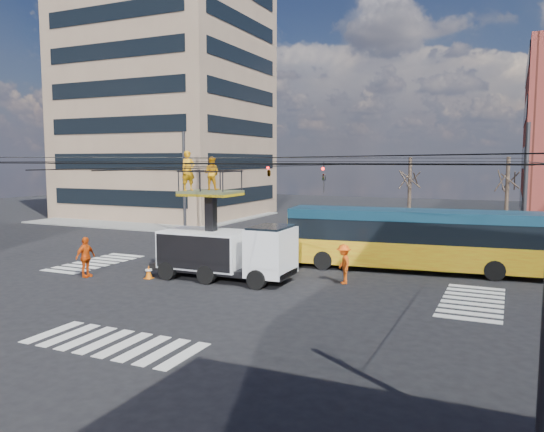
{
  "coord_description": "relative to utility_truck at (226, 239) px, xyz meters",
  "views": [
    {
      "loc": [
        11.29,
        -22.73,
        5.77
      ],
      "look_at": [
        0.23,
        1.62,
        2.96
      ],
      "focal_mm": 35.0,
      "sensor_mm": 36.0,
      "label": 1
    }
  ],
  "objects": [
    {
      "name": "ground",
      "position": [
        1.21,
        0.65,
        -2.02
      ],
      "size": [
        120.0,
        120.0,
        0.0
      ],
      "primitive_type": "plane",
      "color": "black",
      "rests_on": "ground"
    },
    {
      "name": "tree_a",
      "position": [
        6.21,
        14.15,
        2.61
      ],
      "size": [
        2.0,
        2.0,
        6.0
      ],
      "color": "#382B21",
      "rests_on": "ground"
    },
    {
      "name": "worker_ground",
      "position": [
        -6.64,
        -2.35,
        -1.01
      ],
      "size": [
        0.54,
        1.2,
        2.01
      ],
      "primitive_type": "imported",
      "rotation": [
        0.0,
        0.0,
        1.53
      ],
      "color": "#E1500E",
      "rests_on": "ground"
    },
    {
      "name": "overhead_network",
      "position": [
        1.13,
        1.05,
        2.27
      ],
      "size": [
        24.24,
        24.24,
        8.0
      ],
      "color": "#2D2D30",
      "rests_on": "ground"
    },
    {
      "name": "building_tower",
      "position": [
        -20.77,
        24.63,
        12.99
      ],
      "size": [
        18.06,
        16.06,
        30.0
      ],
      "color": "#876D56",
      "rests_on": "ground"
    },
    {
      "name": "sidewalk_nw",
      "position": [
        -19.79,
        21.65,
        -1.96
      ],
      "size": [
        18.0,
        18.0,
        0.12
      ],
      "primitive_type": "cube",
      "color": "slate",
      "rests_on": "ground"
    },
    {
      "name": "traffic_cone",
      "position": [
        -3.58,
        -1.34,
        -1.69
      ],
      "size": [
        0.36,
        0.36,
        0.66
      ],
      "primitive_type": "cone",
      "color": "#DB6009",
      "rests_on": "ground"
    },
    {
      "name": "utility_truck",
      "position": [
        0.0,
        0.0,
        0.0
      ],
      "size": [
        7.03,
        2.72,
        6.24
      ],
      "rotation": [
        0.0,
        0.0,
        0.01
      ],
      "color": "black",
      "rests_on": "ground"
    },
    {
      "name": "city_bus",
      "position": [
        7.88,
        5.91,
        -0.29
      ],
      "size": [
        13.22,
        4.01,
        3.2
      ],
      "rotation": [
        0.0,
        0.0,
        0.11
      ],
      "color": "orange",
      "rests_on": "ground"
    },
    {
      "name": "crosswalks",
      "position": [
        1.21,
        0.65,
        -2.01
      ],
      "size": [
        22.4,
        22.4,
        0.02
      ],
      "primitive_type": null,
      "color": "silver",
      "rests_on": "ground"
    },
    {
      "name": "tree_b",
      "position": [
        12.21,
        14.15,
        2.61
      ],
      "size": [
        2.0,
        2.0,
        6.0
      ],
      "color": "#382B21",
      "rests_on": "ground"
    },
    {
      "name": "flagger",
      "position": [
        5.44,
        1.56,
        -1.08
      ],
      "size": [
        1.21,
        1.39,
        1.87
      ],
      "primitive_type": "imported",
      "rotation": [
        0.0,
        0.0,
        -1.04
      ],
      "color": "#FF5810",
      "rests_on": "ground"
    }
  ]
}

